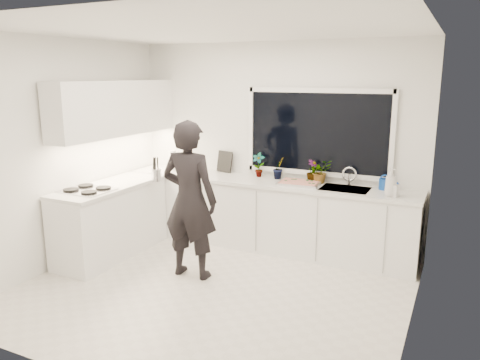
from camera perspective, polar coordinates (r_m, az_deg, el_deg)
The scene contains 25 objects.
floor at distance 5.20m, azimuth -3.37°, elevation -13.31°, with size 4.00×3.50×0.02m, color beige.
wall_back at distance 6.34m, azimuth 4.24°, elevation 4.32°, with size 4.00×0.02×2.70m, color white.
wall_left at distance 6.00m, azimuth -20.60°, elevation 3.07°, with size 0.02×3.50×2.70m, color white.
wall_right at distance 4.19m, azimuth 21.18°, elevation -0.87°, with size 0.02×3.50×2.70m, color white.
ceiling at distance 4.70m, azimuth -3.82°, elevation 18.05°, with size 4.00×3.50×0.02m, color white.
window at distance 6.09m, azimuth 9.43°, elevation 5.74°, with size 1.80×0.02×1.00m, color black.
base_cabinets_back at distance 6.26m, azimuth 3.05°, elevation -4.32°, with size 3.92×0.58×0.88m, color white.
base_cabinets_left at distance 6.22m, azimuth -15.44°, elevation -4.89°, with size 0.58×1.60×0.88m, color white.
countertop_back at distance 6.13m, azimuth 3.07°, elevation -0.23°, with size 3.94×0.62×0.04m, color silver.
countertop_left at distance 6.10m, azimuth -15.70°, elevation -0.76°, with size 0.62×1.60×0.04m, color silver.
upper_cabinets at distance 6.30m, azimuth -14.94°, elevation 8.46°, with size 0.34×2.10×0.70m, color white.
sink at distance 5.83m, azimuth 12.66°, elevation -1.50°, with size 0.58×0.42×0.14m, color silver.
faucet at distance 5.99m, azimuth 13.18°, elevation 0.42°, with size 0.03×0.03×0.22m, color silver.
stovetop at distance 5.86m, azimuth -18.11°, elevation -1.12°, with size 0.56×0.48×0.03m, color black.
person at distance 5.27m, azimuth -6.17°, elevation -2.45°, with size 0.66×0.43×1.80m, color black.
pizza_tray at distance 5.94m, azimuth 7.25°, elevation -0.39°, with size 0.51×0.38×0.03m, color silver.
pizza at distance 5.94m, azimuth 7.25°, elevation -0.23°, with size 0.47×0.33×0.01m, color #AB3716.
watering_can at distance 5.88m, azimuth 17.23°, elevation -0.49°, with size 0.14×0.14×0.13m, color #1145A8.
paper_towel_roll at distance 6.90m, azimuth -8.25°, elevation 2.40°, with size 0.11×0.11×0.26m, color white.
knife_block at distance 6.86m, azimuth -7.08°, elevation 2.20°, with size 0.13×0.10×0.22m, color #A17D4B.
utensil_crock at distance 6.17m, azimuth -10.18°, elevation 0.63°, with size 0.13×0.13×0.16m, color #B3B2B7.
picture_frame_large at distance 6.61m, azimuth -1.70°, elevation 2.15°, with size 0.22×0.02×0.28m, color black.
picture_frame_small at distance 6.62m, azimuth -1.90°, elevation 2.26°, with size 0.25×0.02×0.30m, color black.
herb_plants at distance 6.10m, azimuth 7.53°, elevation 1.25°, with size 1.13×0.36×0.33m.
soap_bottles at distance 5.55m, azimuth 18.00°, elevation -0.45°, with size 0.19×0.18×0.32m.
Camera 1 is at (2.30, -4.07, 2.27)m, focal length 35.00 mm.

